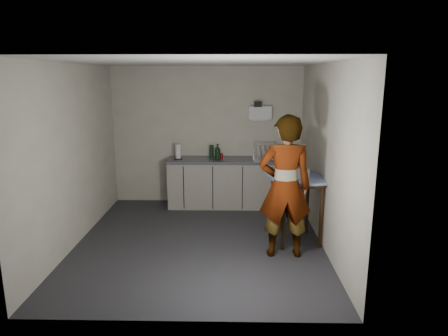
{
  "coord_description": "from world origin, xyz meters",
  "views": [
    {
      "loc": [
        0.48,
        -5.57,
        2.42
      ],
      "look_at": [
        0.36,
        0.45,
        1.03
      ],
      "focal_mm": 32.0,
      "sensor_mm": 36.0,
      "label": 1
    }
  ],
  "objects_px": {
    "side_table": "(297,186)",
    "soda_can": "(221,156)",
    "kitchen_counter": "(228,184)",
    "dish_rack": "(264,155)",
    "standing_man": "(285,187)",
    "soap_bottle": "(218,152)",
    "dark_bottle": "(212,152)",
    "bakery_box": "(296,169)",
    "paper_towel": "(178,152)"
  },
  "relations": [
    {
      "from": "soap_bottle",
      "to": "bakery_box",
      "type": "distance_m",
      "value": 1.89
    },
    {
      "from": "dish_rack",
      "to": "bakery_box",
      "type": "bearing_deg",
      "value": -77.58
    },
    {
      "from": "soap_bottle",
      "to": "paper_towel",
      "type": "xyz_separation_m",
      "value": [
        -0.74,
        0.08,
        -0.02
      ]
    },
    {
      "from": "dish_rack",
      "to": "bakery_box",
      "type": "height_order",
      "value": "bakery_box"
    },
    {
      "from": "standing_man",
      "to": "dark_bottle",
      "type": "relative_size",
      "value": 7.36
    },
    {
      "from": "kitchen_counter",
      "to": "soda_can",
      "type": "bearing_deg",
      "value": -163.2
    },
    {
      "from": "soap_bottle",
      "to": "dish_rack",
      "type": "relative_size",
      "value": 0.67
    },
    {
      "from": "dish_rack",
      "to": "dark_bottle",
      "type": "bearing_deg",
      "value": -179.01
    },
    {
      "from": "soda_can",
      "to": "bakery_box",
      "type": "xyz_separation_m",
      "value": [
        1.14,
        -1.51,
        0.11
      ]
    },
    {
      "from": "kitchen_counter",
      "to": "bakery_box",
      "type": "distance_m",
      "value": 1.97
    },
    {
      "from": "kitchen_counter",
      "to": "side_table",
      "type": "relative_size",
      "value": 2.29
    },
    {
      "from": "bakery_box",
      "to": "soap_bottle",
      "type": "bearing_deg",
      "value": 126.0
    },
    {
      "from": "paper_towel",
      "to": "soap_bottle",
      "type": "bearing_deg",
      "value": -5.98
    },
    {
      "from": "dark_bottle",
      "to": "soda_can",
      "type": "bearing_deg",
      "value": -5.73
    },
    {
      "from": "kitchen_counter",
      "to": "soda_can",
      "type": "distance_m",
      "value": 0.55
    },
    {
      "from": "dish_rack",
      "to": "side_table",
      "type": "bearing_deg",
      "value": -77.87
    },
    {
      "from": "standing_man",
      "to": "bakery_box",
      "type": "height_order",
      "value": "standing_man"
    },
    {
      "from": "kitchen_counter",
      "to": "bakery_box",
      "type": "relative_size",
      "value": 5.03
    },
    {
      "from": "side_table",
      "to": "dish_rack",
      "type": "relative_size",
      "value": 2.22
    },
    {
      "from": "kitchen_counter",
      "to": "standing_man",
      "type": "height_order",
      "value": "standing_man"
    },
    {
      "from": "standing_man",
      "to": "dark_bottle",
      "type": "xyz_separation_m",
      "value": [
        -1.09,
        2.11,
        0.07
      ]
    },
    {
      "from": "soap_bottle",
      "to": "paper_towel",
      "type": "height_order",
      "value": "soap_bottle"
    },
    {
      "from": "dark_bottle",
      "to": "bakery_box",
      "type": "bearing_deg",
      "value": -49.27
    },
    {
      "from": "soap_bottle",
      "to": "dark_bottle",
      "type": "bearing_deg",
      "value": 146.7
    },
    {
      "from": "paper_towel",
      "to": "kitchen_counter",
      "type": "bearing_deg",
      "value": 0.97
    },
    {
      "from": "bakery_box",
      "to": "dark_bottle",
      "type": "bearing_deg",
      "value": 127.15
    },
    {
      "from": "dark_bottle",
      "to": "paper_towel",
      "type": "xyz_separation_m",
      "value": [
        -0.62,
        0.0,
        -0.0
      ]
    },
    {
      "from": "dark_bottle",
      "to": "side_table",
      "type": "bearing_deg",
      "value": -50.6
    },
    {
      "from": "standing_man",
      "to": "bakery_box",
      "type": "distance_m",
      "value": 0.63
    },
    {
      "from": "paper_towel",
      "to": "dish_rack",
      "type": "height_order",
      "value": "dish_rack"
    },
    {
      "from": "kitchen_counter",
      "to": "soap_bottle",
      "type": "height_order",
      "value": "soap_bottle"
    },
    {
      "from": "dark_bottle",
      "to": "standing_man",
      "type": "bearing_deg",
      "value": -62.78
    },
    {
      "from": "soap_bottle",
      "to": "bakery_box",
      "type": "relative_size",
      "value": 0.67
    },
    {
      "from": "standing_man",
      "to": "bakery_box",
      "type": "bearing_deg",
      "value": -113.34
    },
    {
      "from": "soap_bottle",
      "to": "dark_bottle",
      "type": "height_order",
      "value": "soap_bottle"
    },
    {
      "from": "standing_man",
      "to": "soda_can",
      "type": "height_order",
      "value": "standing_man"
    },
    {
      "from": "side_table",
      "to": "paper_towel",
      "type": "bearing_deg",
      "value": 130.4
    },
    {
      "from": "kitchen_counter",
      "to": "soda_can",
      "type": "xyz_separation_m",
      "value": [
        -0.12,
        -0.04,
        0.54
      ]
    },
    {
      "from": "side_table",
      "to": "bakery_box",
      "type": "bearing_deg",
      "value": 87.0
    },
    {
      "from": "soap_bottle",
      "to": "dish_rack",
      "type": "distance_m",
      "value": 0.87
    },
    {
      "from": "standing_man",
      "to": "soap_bottle",
      "type": "xyz_separation_m",
      "value": [
        -0.97,
        2.03,
        0.09
      ]
    },
    {
      "from": "soap_bottle",
      "to": "dark_bottle",
      "type": "xyz_separation_m",
      "value": [
        -0.11,
        0.08,
        -0.02
      ]
    },
    {
      "from": "soap_bottle",
      "to": "soda_can",
      "type": "height_order",
      "value": "soap_bottle"
    },
    {
      "from": "dish_rack",
      "to": "paper_towel",
      "type": "bearing_deg",
      "value": -179.45
    },
    {
      "from": "side_table",
      "to": "dish_rack",
      "type": "bearing_deg",
      "value": 92.24
    },
    {
      "from": "side_table",
      "to": "soda_can",
      "type": "relative_size",
      "value": 8.61
    },
    {
      "from": "kitchen_counter",
      "to": "dark_bottle",
      "type": "xyz_separation_m",
      "value": [
        -0.3,
        -0.02,
        0.62
      ]
    },
    {
      "from": "dish_rack",
      "to": "standing_man",
      "type": "bearing_deg",
      "value": -87.09
    },
    {
      "from": "side_table",
      "to": "soap_bottle",
      "type": "distance_m",
      "value": 1.97
    },
    {
      "from": "soda_can",
      "to": "dish_rack",
      "type": "height_order",
      "value": "dish_rack"
    }
  ]
}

